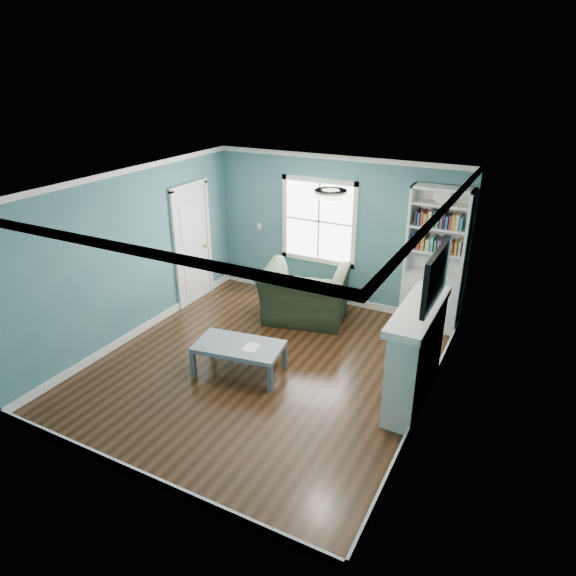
% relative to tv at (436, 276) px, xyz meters
% --- Properties ---
extents(floor, '(5.00, 5.00, 0.00)m').
position_rel_tv_xyz_m(floor, '(-2.20, -0.20, -1.72)').
color(floor, black).
rests_on(floor, ground).
extents(room_walls, '(5.00, 5.00, 5.00)m').
position_rel_tv_xyz_m(room_walls, '(-2.20, -0.20, -0.14)').
color(room_walls, '#38606F').
rests_on(room_walls, ground).
extents(trim, '(4.50, 5.00, 2.60)m').
position_rel_tv_xyz_m(trim, '(-2.20, -0.20, -0.49)').
color(trim, white).
rests_on(trim, ground).
extents(window, '(1.40, 0.06, 1.50)m').
position_rel_tv_xyz_m(window, '(-2.50, 2.29, -0.27)').
color(window, white).
rests_on(window, room_walls).
extents(bookshelf, '(0.90, 0.35, 2.31)m').
position_rel_tv_xyz_m(bookshelf, '(-0.43, 2.10, -0.80)').
color(bookshelf, silver).
rests_on(bookshelf, ground).
extents(fireplace, '(0.44, 1.58, 1.30)m').
position_rel_tv_xyz_m(fireplace, '(-0.12, 0.00, -1.09)').
color(fireplace, black).
rests_on(fireplace, ground).
extents(tv, '(0.06, 1.10, 0.65)m').
position_rel_tv_xyz_m(tv, '(0.00, 0.00, 0.00)').
color(tv, black).
rests_on(tv, fireplace).
extents(door, '(0.12, 0.98, 2.17)m').
position_rel_tv_xyz_m(door, '(-4.42, 1.20, -0.65)').
color(door, silver).
rests_on(door, ground).
extents(ceiling_fixture, '(0.38, 0.38, 0.15)m').
position_rel_tv_xyz_m(ceiling_fixture, '(-1.30, -0.10, 0.82)').
color(ceiling_fixture, white).
rests_on(ceiling_fixture, room_walls).
extents(light_switch, '(0.08, 0.01, 0.12)m').
position_rel_tv_xyz_m(light_switch, '(-3.70, 2.28, -0.52)').
color(light_switch, white).
rests_on(light_switch, room_walls).
extents(recliner, '(1.52, 1.17, 1.18)m').
position_rel_tv_xyz_m(recliner, '(-2.33, 1.40, -1.13)').
color(recliner, black).
rests_on(recliner, ground).
extents(coffee_table, '(1.27, 0.82, 0.43)m').
position_rel_tv_xyz_m(coffee_table, '(-2.42, -0.49, -1.35)').
color(coffee_table, '#505B60').
rests_on(coffee_table, ground).
extents(paper_sheet, '(0.22, 0.27, 0.00)m').
position_rel_tv_xyz_m(paper_sheet, '(-2.23, -0.47, -1.29)').
color(paper_sheet, white).
rests_on(paper_sheet, coffee_table).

